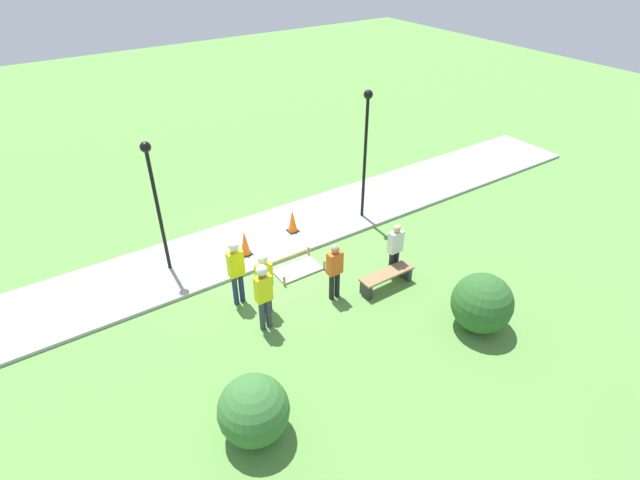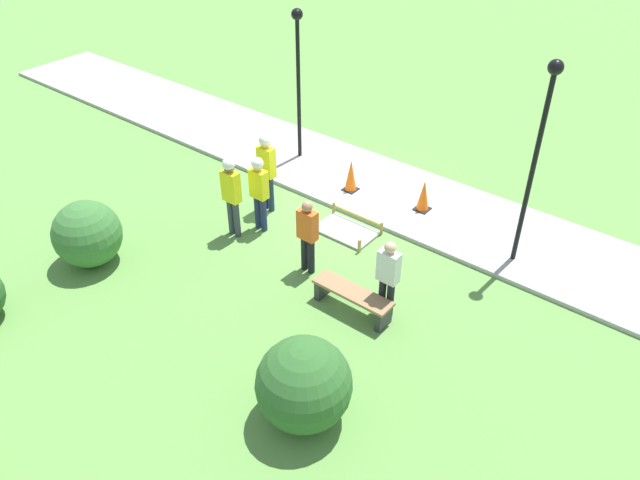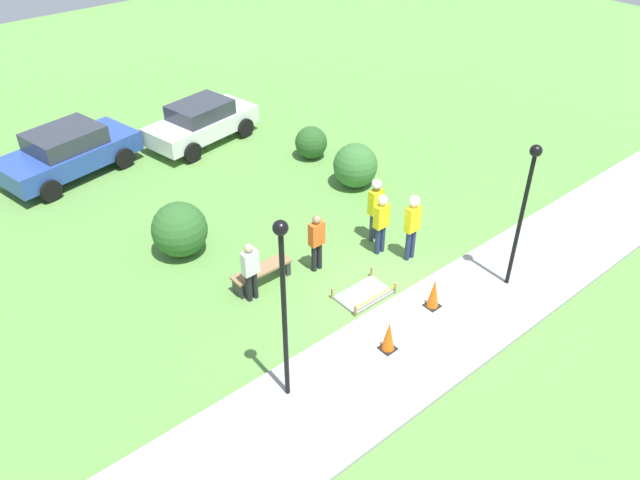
% 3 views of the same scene
% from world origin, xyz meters
% --- Properties ---
extents(ground_plane, '(60.00, 60.00, 0.00)m').
position_xyz_m(ground_plane, '(0.00, 0.00, 0.00)').
color(ground_plane, '#5B8E42').
extents(sidewalk, '(28.00, 2.80, 0.10)m').
position_xyz_m(sidewalk, '(0.00, -1.40, 0.05)').
color(sidewalk, '#9E9E99').
rests_on(sidewalk, ground_plane).
extents(wet_concrete_patch, '(1.38, 0.89, 0.32)m').
position_xyz_m(wet_concrete_patch, '(-0.65, 0.59, 0.04)').
color(wet_concrete_patch, gray).
rests_on(wet_concrete_patch, ground_plane).
extents(traffic_cone_near_patch, '(0.34, 0.34, 0.77)m').
position_xyz_m(traffic_cone_near_patch, '(-1.57, -1.15, 0.48)').
color(traffic_cone_near_patch, black).
rests_on(traffic_cone_near_patch, sidewalk).
extents(traffic_cone_far_patch, '(0.34, 0.34, 0.81)m').
position_xyz_m(traffic_cone_far_patch, '(0.27, -0.83, 0.50)').
color(traffic_cone_far_patch, black).
rests_on(traffic_cone_far_patch, sidewalk).
extents(park_bench, '(1.61, 0.44, 0.48)m').
position_xyz_m(park_bench, '(-2.29, 2.60, 0.33)').
color(park_bench, '#2D2D33').
rests_on(park_bench, ground_plane).
extents(worker_supervisor, '(0.40, 0.28, 1.91)m').
position_xyz_m(worker_supervisor, '(1.23, 2.19, 1.16)').
color(worker_supervisor, '#383D47').
rests_on(worker_supervisor, ground_plane).
extents(worker_assistant, '(0.40, 0.28, 1.94)m').
position_xyz_m(worker_assistant, '(1.35, 0.95, 1.19)').
color(worker_assistant, navy).
rests_on(worker_assistant, ground_plane).
extents(worker_trainee, '(0.40, 0.26, 1.80)m').
position_xyz_m(worker_trainee, '(0.93, 1.65, 1.07)').
color(worker_trainee, navy).
rests_on(worker_trainee, ground_plane).
extents(bystander_in_orange_shirt, '(0.40, 0.22, 1.66)m').
position_xyz_m(bystander_in_orange_shirt, '(-0.85, 2.17, 0.94)').
color(bystander_in_orange_shirt, black).
rests_on(bystander_in_orange_shirt, ground_plane).
extents(bystander_in_gray_shirt, '(0.40, 0.22, 1.64)m').
position_xyz_m(bystander_in_gray_shirt, '(-2.82, 2.27, 0.92)').
color(bystander_in_gray_shirt, black).
rests_on(bystander_in_gray_shirt, ground_plane).
extents(lamppost_near, '(0.28, 0.28, 3.84)m').
position_xyz_m(lamppost_near, '(2.39, -1.43, 2.62)').
color(lamppost_near, black).
rests_on(lamppost_near, sidewalk).
extents(lamppost_far, '(0.28, 0.28, 4.23)m').
position_xyz_m(lamppost_far, '(-4.02, -0.71, 2.84)').
color(lamppost_far, black).
rests_on(lamppost_far, sidewalk).
extents(shrub_rounded_mid, '(1.40, 1.40, 1.40)m').
position_xyz_m(shrub_rounded_mid, '(2.85, 4.74, 0.70)').
color(shrub_rounded_mid, '#387033').
rests_on(shrub_rounded_mid, ground_plane).
extents(shrub_rounded_far, '(1.49, 1.49, 1.49)m').
position_xyz_m(shrub_rounded_far, '(-3.17, 5.07, 0.74)').
color(shrub_rounded_far, '#2D6028').
rests_on(shrub_rounded_far, ground_plane).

